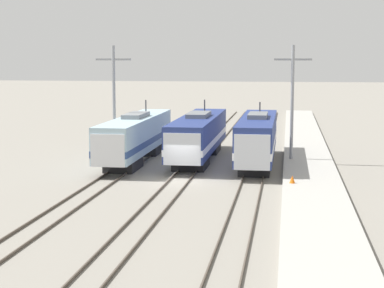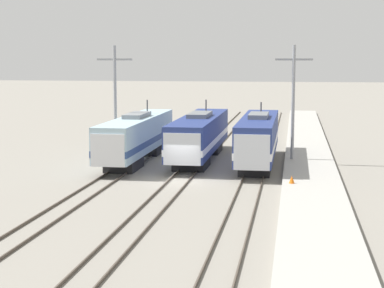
% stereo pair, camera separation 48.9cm
% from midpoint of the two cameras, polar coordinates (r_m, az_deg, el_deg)
% --- Properties ---
extents(ground_plane, '(400.00, 400.00, 0.00)m').
position_cam_midpoint_polar(ground_plane, '(45.60, -1.49, -3.38)').
color(ground_plane, gray).
extents(rail_pair_far_left, '(1.51, 120.00, 0.15)m').
position_cam_midpoint_polar(rail_pair_far_left, '(46.75, -7.73, -3.08)').
color(rail_pair_far_left, '#4C4238').
rests_on(rail_pair_far_left, ground_plane).
extents(rail_pair_center, '(1.51, 120.00, 0.15)m').
position_cam_midpoint_polar(rail_pair_center, '(45.59, -1.49, -3.28)').
color(rail_pair_center, '#4C4238').
rests_on(rail_pair_center, ground_plane).
extents(rail_pair_far_right, '(1.51, 120.00, 0.15)m').
position_cam_midpoint_polar(rail_pair_far_right, '(44.99, 5.01, -3.46)').
color(rail_pair_far_right, '#4C4238').
rests_on(rail_pair_far_right, ground_plane).
extents(locomotive_far_left, '(2.78, 17.61, 4.98)m').
position_cam_midpoint_polar(locomotive_far_left, '(54.22, -5.37, 0.61)').
color(locomotive_far_left, '#232326').
rests_on(locomotive_far_left, ground_plane).
extents(locomotive_center, '(3.04, 17.75, 4.96)m').
position_cam_midpoint_polar(locomotive_center, '(54.74, 0.27, 0.70)').
color(locomotive_center, black).
rests_on(locomotive_center, ground_plane).
extents(locomotive_far_right, '(2.78, 16.21, 4.94)m').
position_cam_midpoint_polar(locomotive_far_right, '(52.27, 5.56, 0.44)').
color(locomotive_far_right, black).
rests_on(locomotive_far_right, ground_plane).
extents(catenary_tower_left, '(3.06, 0.27, 9.79)m').
position_cam_midpoint_polar(catenary_tower_left, '(55.49, -7.20, 4.01)').
color(catenary_tower_left, gray).
rests_on(catenary_tower_left, ground_plane).
extents(catenary_tower_right, '(3.06, 0.27, 9.79)m').
position_cam_midpoint_polar(catenary_tower_right, '(53.42, 8.64, 3.84)').
color(catenary_tower_right, gray).
rests_on(catenary_tower_right, ground_plane).
extents(platform, '(4.00, 120.00, 0.41)m').
position_cam_midpoint_polar(platform, '(44.92, 10.31, -3.40)').
color(platform, '#A8A59E').
rests_on(platform, ground_plane).
extents(traffic_cone, '(0.39, 0.39, 0.52)m').
position_cam_midpoint_polar(traffic_cone, '(43.40, 8.58, -3.12)').
color(traffic_cone, orange).
rests_on(traffic_cone, platform).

